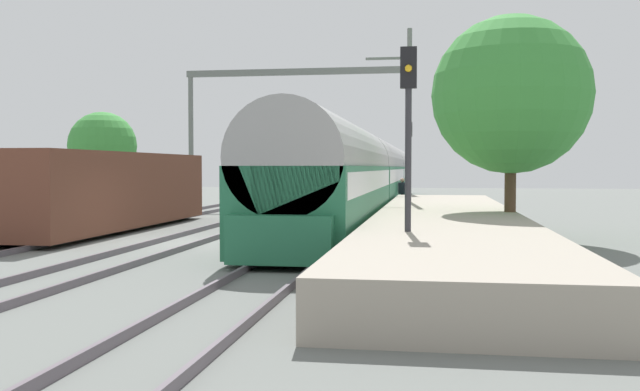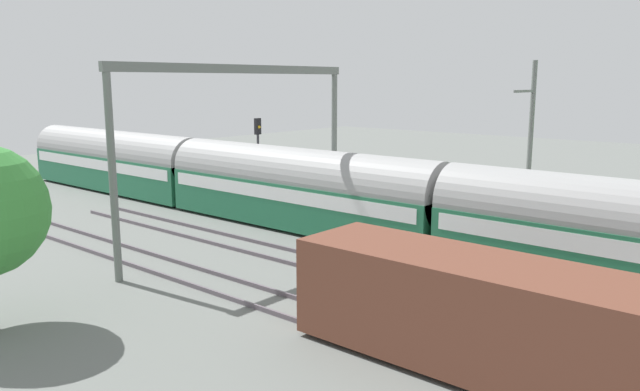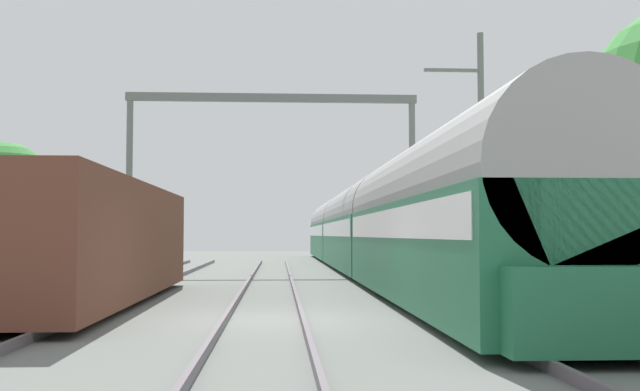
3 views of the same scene
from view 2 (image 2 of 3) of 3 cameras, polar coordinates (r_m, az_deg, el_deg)
passenger_train at (r=30.37m, az=-1.98°, el=0.65°), size 2.93×49.20×3.82m
freight_car at (r=15.58m, az=19.90°, el=-11.70°), size 2.80×13.00×2.70m
person_crossing at (r=31.51m, az=0.79°, el=-0.73°), size 0.47×0.40×1.73m
railway_signal_far at (r=34.87m, az=-5.73°, el=4.07°), size 0.36×0.30×5.14m
catenary_gantry at (r=26.54m, az=-7.22°, el=7.15°), size 12.83×0.28×7.86m
catenary_pole_east_mid at (r=26.46m, az=18.72°, el=3.38°), size 1.90×0.20×8.00m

